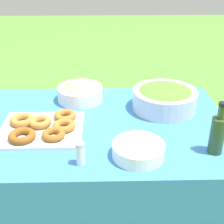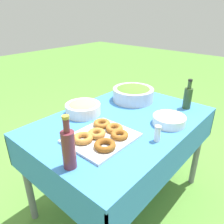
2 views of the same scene
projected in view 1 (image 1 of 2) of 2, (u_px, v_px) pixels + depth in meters
picnic_table at (101, 140)px, 1.62m from camera, size 1.30×0.89×0.76m
salad_bowl at (165, 97)px, 1.69m from camera, size 0.35×0.35×0.13m
pasta_bowl at (80, 92)px, 1.79m from camera, size 0.26×0.26×0.10m
donut_platter at (42, 127)px, 1.49m from camera, size 0.39×0.35×0.05m
plate_stack at (138, 150)px, 1.31m from camera, size 0.22×0.22×0.06m
olive_oil_bottle at (217, 133)px, 1.31m from camera, size 0.06×0.06×0.24m
salt_shaker at (80, 153)px, 1.25m from camera, size 0.04×0.04×0.10m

